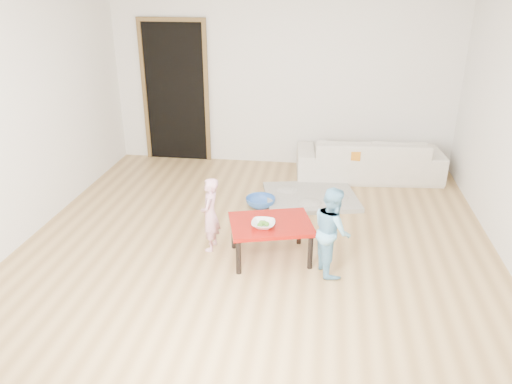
% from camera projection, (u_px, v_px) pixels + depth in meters
% --- Properties ---
extents(floor, '(5.00, 5.00, 0.01)m').
position_uv_depth(floor, '(259.00, 239.00, 5.44)').
color(floor, '#9E7743').
rests_on(floor, ground).
extents(back_wall, '(5.00, 0.02, 2.60)m').
position_uv_depth(back_wall, '(282.00, 77.00, 7.19)').
color(back_wall, white).
rests_on(back_wall, floor).
extents(left_wall, '(0.02, 5.00, 2.60)m').
position_uv_depth(left_wall, '(24.00, 115.00, 5.25)').
color(left_wall, white).
rests_on(left_wall, floor).
extents(doorway, '(1.02, 0.08, 2.11)m').
position_uv_depth(doorway, '(176.00, 93.00, 7.49)').
color(doorway, brown).
rests_on(doorway, back_wall).
extents(sofa, '(2.06, 0.95, 0.58)m').
position_uv_depth(sofa, '(368.00, 158.00, 7.02)').
color(sofa, silver).
rests_on(sofa, floor).
extents(cushion, '(0.51, 0.46, 0.12)m').
position_uv_depth(cushion, '(345.00, 151.00, 6.82)').
color(cushion, orange).
rests_on(cushion, sofa).
extents(red_table, '(0.93, 0.80, 0.40)m').
position_uv_depth(red_table, '(271.00, 240.00, 5.01)').
color(red_table, maroon).
rests_on(red_table, floor).
extents(bowl, '(0.23, 0.23, 0.06)m').
position_uv_depth(bowl, '(263.00, 224.00, 4.84)').
color(bowl, white).
rests_on(bowl, red_table).
extents(broccoli, '(0.12, 0.12, 0.06)m').
position_uv_depth(broccoli, '(263.00, 224.00, 4.84)').
color(broccoli, '#2D5919').
rests_on(broccoli, red_table).
extents(child_pink, '(0.19, 0.29, 0.79)m').
position_uv_depth(child_pink, '(210.00, 214.00, 5.11)').
color(child_pink, '#D05F7E').
rests_on(child_pink, floor).
extents(child_blue, '(0.45, 0.50, 0.87)m').
position_uv_depth(child_blue, '(332.00, 231.00, 4.70)').
color(child_blue, '#5FB1DD').
rests_on(child_blue, floor).
extents(basin, '(0.37, 0.37, 0.12)m').
position_uv_depth(basin, '(261.00, 202.00, 6.20)').
color(basin, '#3062B7').
rests_on(basin, floor).
extents(blanket, '(1.33, 1.18, 0.06)m').
position_uv_depth(blanket, '(311.00, 197.00, 6.42)').
color(blanket, '#B9B0A3').
rests_on(blanket, floor).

